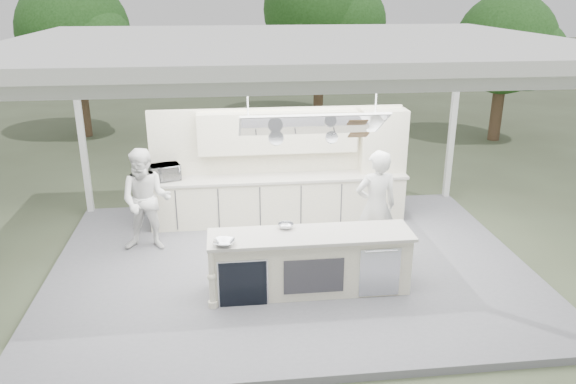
{
  "coord_description": "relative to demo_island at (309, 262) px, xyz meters",
  "views": [
    {
      "loc": [
        -1.04,
        -8.53,
        4.55
      ],
      "look_at": [
        0.01,
        0.4,
        1.28
      ],
      "focal_mm": 35.0,
      "sensor_mm": 36.0,
      "label": 1
    }
  ],
  "objects": [
    {
      "name": "bowl_small",
      "position": [
        -0.33,
        0.26,
        0.51
      ],
      "size": [
        0.27,
        0.27,
        0.08
      ],
      "primitive_type": "imported",
      "rotation": [
        0.0,
        0.0,
        -0.13
      ],
      "color": "silver",
      "rests_on": "demo_island"
    },
    {
      "name": "back_counter",
      "position": [
        -0.18,
        2.81,
        0.0
      ],
      "size": [
        5.08,
        0.72,
        0.95
      ],
      "color": "beige",
      "rests_on": "stage_deck"
    },
    {
      "name": "tree_cluster",
      "position": [
        -0.34,
        10.68,
        2.69
      ],
      "size": [
        19.55,
        9.4,
        5.85
      ],
      "color": "#503B28",
      "rests_on": "ground"
    },
    {
      "name": "back_wall_unit",
      "position": [
        0.27,
        3.03,
        0.98
      ],
      "size": [
        5.05,
        0.48,
        2.25
      ],
      "color": "beige",
      "rests_on": "stage_deck"
    },
    {
      "name": "toaster_oven",
      "position": [
        -2.38,
        2.83,
        0.63
      ],
      "size": [
        0.65,
        0.53,
        0.31
      ],
      "primitive_type": "imported",
      "rotation": [
        0.0,
        0.0,
        0.32
      ],
      "color": "#ACAEB3",
      "rests_on": "back_counter"
    },
    {
      "name": "stage_deck",
      "position": [
        -0.18,
        0.91,
        -0.54
      ],
      "size": [
        8.0,
        6.0,
        0.12
      ],
      "primitive_type": "cube",
      "color": "slate",
      "rests_on": "ground"
    },
    {
      "name": "tent",
      "position": [
        -0.18,
        0.9,
        3.11
      ],
      "size": [
        8.2,
        6.2,
        3.86
      ],
      "color": "white",
      "rests_on": "ground"
    },
    {
      "name": "ground",
      "position": [
        -0.18,
        0.91,
        -0.6
      ],
      "size": [
        90.0,
        90.0,
        0.0
      ],
      "primitive_type": "plane",
      "color": "#4D583D",
      "rests_on": "ground"
    },
    {
      "name": "bowl_large",
      "position": [
        -1.28,
        -0.24,
        0.51
      ],
      "size": [
        0.37,
        0.37,
        0.08
      ],
      "primitive_type": "imported",
      "rotation": [
        0.0,
        0.0,
        -0.25
      ],
      "color": "silver",
      "rests_on": "demo_island"
    },
    {
      "name": "sous_chef",
      "position": [
        -2.62,
        1.79,
        0.45
      ],
      "size": [
        0.97,
        0.79,
        1.86
      ],
      "primitive_type": "imported",
      "rotation": [
        0.0,
        0.0,
        -0.1
      ],
      "color": "white",
      "rests_on": "stage_deck"
    },
    {
      "name": "head_chef",
      "position": [
        1.26,
        0.88,
        0.51
      ],
      "size": [
        0.76,
        0.53,
        1.97
      ],
      "primitive_type": "imported",
      "rotation": [
        0.0,
        0.0,
        3.23
      ],
      "color": "white",
      "rests_on": "stage_deck"
    },
    {
      "name": "demo_island",
      "position": [
        0.0,
        0.0,
        0.0
      ],
      "size": [
        3.1,
        0.79,
        0.95
      ],
      "color": "beige",
      "rests_on": "stage_deck"
    }
  ]
}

